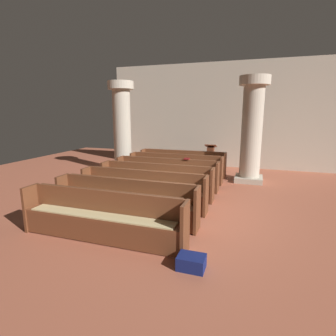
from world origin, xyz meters
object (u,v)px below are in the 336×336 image
at_px(pew_row_1, 175,167).
at_px(pew_row_5, 125,200).
at_px(pew_row_4, 142,188).
at_px(lectern, 210,159).
at_px(pew_row_0, 182,162).
at_px(pew_row_6, 101,215).
at_px(hymn_book, 187,159).
at_px(pew_row_2, 167,172).
at_px(kneeler_box_navy, 191,262).
at_px(pew_row_3, 156,179).
at_px(pillar_aisle_side, 252,128).
at_px(pillar_far_side, 122,126).

bearing_deg(pew_row_1, pew_row_5, -90.00).
relative_size(pew_row_1, pew_row_4, 1.00).
bearing_deg(pew_row_1, lectern, 69.48).
distance_m(pew_row_0, pew_row_6, 5.73).
bearing_deg(pew_row_1, pew_row_4, -90.00).
bearing_deg(hymn_book, pew_row_2, -162.54).
bearing_deg(pew_row_2, lectern, 75.16).
bearing_deg(pew_row_1, hymn_book, -50.98).
relative_size(pew_row_5, hymn_book, 16.51).
xyz_separation_m(pew_row_1, kneeler_box_navy, (1.85, -5.17, -0.40)).
bearing_deg(kneeler_box_navy, pew_row_3, 119.54).
bearing_deg(pew_row_5, kneeler_box_navy, -36.14).
bearing_deg(pew_row_5, hymn_book, 78.60).
bearing_deg(pew_row_5, pew_row_6, -90.00).
distance_m(pew_row_3, pew_row_5, 1.91).
xyz_separation_m(pew_row_5, lectern, (0.87, 6.13, -0.05)).
height_order(pew_row_1, pew_row_4, same).
bearing_deg(pew_row_5, pillar_aisle_side, 61.13).
relative_size(pew_row_0, lectern, 3.08).
xyz_separation_m(pew_row_3, pew_row_6, (0.00, -2.86, 0.00)).
bearing_deg(kneeler_box_navy, hymn_book, 105.60).
relative_size(pew_row_3, hymn_book, 16.51).
bearing_deg(pew_row_2, pew_row_5, -90.00).
bearing_deg(pillar_far_side, pew_row_3, -47.16).
bearing_deg(pew_row_2, pew_row_4, -90.00).
bearing_deg(pillar_aisle_side, pew_row_0, 174.74).
distance_m(pillar_aisle_side, kneeler_box_navy, 6.18).
xyz_separation_m(pew_row_0, pew_row_2, (0.00, -1.91, 0.00)).
xyz_separation_m(pew_row_3, lectern, (0.87, 4.22, -0.05)).
relative_size(pew_row_0, pew_row_6, 1.00).
bearing_deg(pew_row_4, pew_row_3, 90.00).
distance_m(pew_row_0, pew_row_4, 3.82).
relative_size(pew_row_2, lectern, 3.08).
xyz_separation_m(pew_row_1, pew_row_6, (0.00, -4.77, 0.00)).
height_order(pew_row_5, pew_row_6, same).
bearing_deg(kneeler_box_navy, pew_row_5, 143.86).
relative_size(pew_row_1, hymn_book, 16.51).
bearing_deg(pew_row_0, pillar_far_side, -174.94).
relative_size(pew_row_3, pew_row_4, 1.00).
distance_m(pew_row_6, pillar_aisle_side, 6.19).
xyz_separation_m(hymn_book, kneeler_box_navy, (1.23, -4.41, -0.84)).
height_order(pew_row_1, lectern, lectern).
distance_m(pew_row_0, pew_row_3, 2.86).
relative_size(pew_row_2, pew_row_6, 1.00).
xyz_separation_m(pillar_aisle_side, pillar_far_side, (-4.96, 0.01, 0.00)).
xyz_separation_m(pew_row_0, pillar_aisle_side, (2.50, -0.23, 1.35)).
distance_m(pew_row_4, pew_row_6, 1.91).
relative_size(pillar_far_side, hymn_book, 17.71).
height_order(pew_row_0, pew_row_4, same).
relative_size(pew_row_1, pew_row_3, 1.00).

